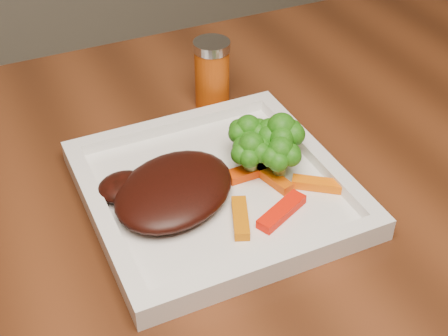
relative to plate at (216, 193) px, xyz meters
name	(u,v)px	position (x,y,z in m)	size (l,w,h in m)	color
plate	(216,193)	(0.00, 0.00, 0.00)	(0.27, 0.27, 0.01)	white
steak	(174,190)	(-0.05, 0.00, 0.02)	(0.14, 0.11, 0.03)	black
broccoli_0	(248,132)	(0.06, 0.04, 0.04)	(0.05, 0.05, 0.07)	#0F5C0F
broccoli_1	(281,139)	(0.08, 0.01, 0.04)	(0.06, 0.06, 0.06)	#157112
broccoli_2	(280,158)	(0.07, -0.02, 0.04)	(0.05, 0.05, 0.06)	#307213
broccoli_3	(251,153)	(0.04, 0.00, 0.04)	(0.05, 0.05, 0.06)	#116B14
carrot_0	(282,211)	(0.04, -0.07, 0.01)	(0.06, 0.02, 0.01)	red
carrot_1	(317,184)	(0.10, -0.05, 0.01)	(0.05, 0.01, 0.01)	#FD6904
carrot_2	(240,218)	(0.00, -0.06, 0.01)	(0.06, 0.02, 0.01)	#D56B03
carrot_3	(279,143)	(0.10, 0.04, 0.01)	(0.05, 0.01, 0.01)	orange
carrot_5	(273,178)	(0.06, -0.02, 0.01)	(0.05, 0.01, 0.01)	#D94C03
carrot_6	(254,170)	(0.05, 0.00, 0.01)	(0.06, 0.02, 0.01)	#E13A03
spice_shaker	(212,74)	(0.07, 0.17, 0.04)	(0.04, 0.04, 0.09)	#AF4109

